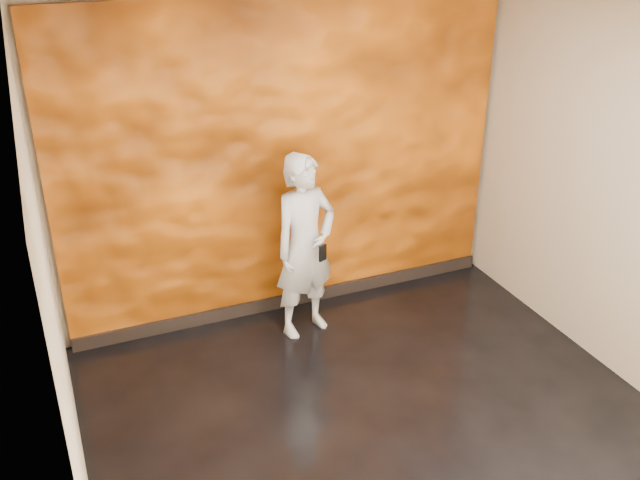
{
  "coord_description": "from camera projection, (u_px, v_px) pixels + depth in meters",
  "views": [
    {
      "loc": [
        -1.95,
        -3.4,
        3.43
      ],
      "look_at": [
        -0.08,
        1.05,
        1.07
      ],
      "focal_mm": 40.0,
      "sensor_mm": 36.0,
      "label": 1
    }
  ],
  "objects": [
    {
      "name": "room",
      "position": [
        398.0,
        259.0,
        4.39
      ],
      "size": [
        4.02,
        4.02,
        2.81
      ],
      "color": "black",
      "rests_on": "ground"
    },
    {
      "name": "feature_wall",
      "position": [
        288.0,
        162.0,
        6.02
      ],
      "size": [
        3.9,
        0.06,
        2.75
      ],
      "primitive_type": "cube",
      "color": "orange",
      "rests_on": "ground"
    },
    {
      "name": "baseboard",
      "position": [
        292.0,
        299.0,
        6.57
      ],
      "size": [
        3.9,
        0.04,
        0.12
      ],
      "primitive_type": "cube",
      "color": "black",
      "rests_on": "ground"
    },
    {
      "name": "man",
      "position": [
        305.0,
        246.0,
        5.89
      ],
      "size": [
        0.66,
        0.52,
        1.6
      ],
      "primitive_type": "imported",
      "rotation": [
        0.0,
        0.0,
        0.26
      ],
      "color": "#A9B1BA",
      "rests_on": "ground"
    },
    {
      "name": "phone",
      "position": [
        323.0,
        253.0,
        5.73
      ],
      "size": [
        0.07,
        0.04,
        0.14
      ],
      "primitive_type": "cube",
      "rotation": [
        0.0,
        0.0,
        0.41
      ],
      "color": "black",
      "rests_on": "man"
    }
  ]
}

